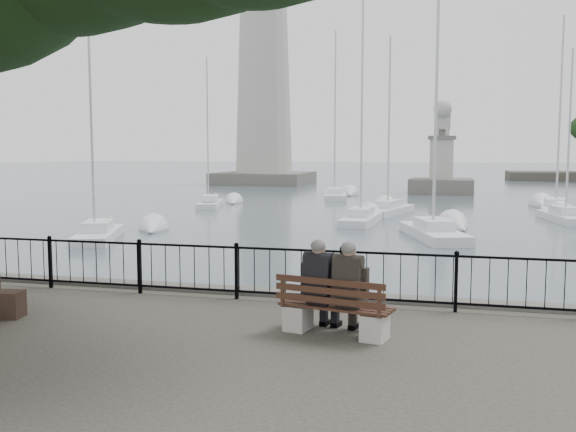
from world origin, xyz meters
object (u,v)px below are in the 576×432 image
(person_right, at_px, (352,292))
(lion_monument, at_px, (441,170))
(person_left, at_px, (322,289))
(lighthouse, at_px, (264,68))
(bench, at_px, (334,315))

(person_right, bearing_deg, lion_monument, 89.38)
(person_left, height_order, lighthouse, lighthouse)
(person_right, relative_size, lion_monument, 0.18)
(lighthouse, xyz_separation_m, lion_monument, (20.00, -12.06, -11.10))
(person_left, height_order, person_right, same)
(lighthouse, height_order, lion_monument, lighthouse)
(person_right, distance_m, lighthouse, 65.39)
(lighthouse, distance_m, lion_monument, 25.86)
(bench, relative_size, person_right, 1.24)
(person_left, bearing_deg, bench, -33.68)
(person_left, bearing_deg, lighthouse, 107.22)
(bench, bearing_deg, person_right, 11.00)
(lighthouse, bearing_deg, bench, -72.63)
(lion_monument, bearing_deg, person_left, -91.18)
(person_left, distance_m, lighthouse, 65.16)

